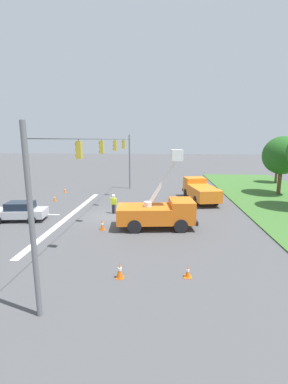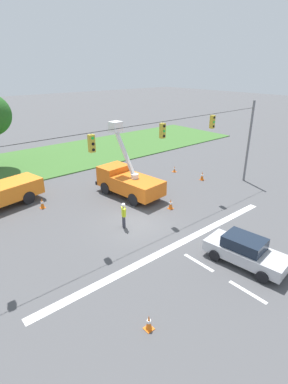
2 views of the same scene
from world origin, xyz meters
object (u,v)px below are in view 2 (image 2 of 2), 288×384
utility_truck_bucket_lift (128,180)px  traffic_cone_foreground_left (171,204)px  road_worker (124,214)px  sedan_silver (245,251)px  traffic_cone_mid_left (42,203)px  traffic_cone_far_left (202,176)px  traffic_cone_lane_edge_b (174,169)px  traffic_cone_foreground_right (149,322)px

utility_truck_bucket_lift → traffic_cone_foreground_left: bearing=-78.5°
road_worker → utility_truck_bucket_lift: bearing=49.7°
traffic_cone_foreground_left → utility_truck_bucket_lift: bearing=101.5°
sedan_silver → traffic_cone_mid_left: sedan_silver is taller
utility_truck_bucket_lift → traffic_cone_mid_left: 6.85m
traffic_cone_foreground_left → traffic_cone_far_left: bearing=20.4°
sedan_silver → traffic_cone_lane_edge_b: sedan_silver is taller
traffic_cone_mid_left → traffic_cone_far_left: size_ratio=0.97×
traffic_cone_foreground_left → traffic_cone_lane_edge_b: traffic_cone_foreground_left is taller
traffic_cone_far_left → traffic_cone_lane_edge_b: bearing=95.8°
traffic_cone_foreground_right → road_worker: bearing=60.2°
traffic_cone_mid_left → road_worker: bearing=-64.9°
sedan_silver → road_worker: size_ratio=2.53×
utility_truck_bucket_lift → traffic_cone_foreground_left: 4.31m
utility_truck_bucket_lift → traffic_cone_foreground_right: utility_truck_bucket_lift is taller
road_worker → traffic_cone_mid_left: (-2.94, 6.29, -0.60)m
traffic_cone_foreground_right → traffic_cone_lane_edge_b: traffic_cone_foreground_right is taller
sedan_silver → traffic_cone_mid_left: size_ratio=5.57×
traffic_cone_mid_left → traffic_cone_lane_edge_b: bearing=-2.4°
road_worker → traffic_cone_foreground_left: road_worker is taller
traffic_cone_foreground_left → traffic_cone_lane_edge_b: size_ratio=1.31×
road_worker → traffic_cone_far_left: 11.19m
traffic_cone_foreground_left → traffic_cone_lane_edge_b: 8.46m
utility_truck_bucket_lift → traffic_cone_foreground_left: (0.85, -4.14, -0.89)m
road_worker → traffic_cone_foreground_right: 8.49m
road_worker → traffic_cone_foreground_left: bearing=-0.1°
traffic_cone_foreground_left → traffic_cone_mid_left: 9.63m
road_worker → traffic_cone_foreground_left: size_ratio=2.20×
traffic_cone_foreground_left → traffic_cone_far_left: traffic_cone_far_left is taller
sedan_silver → traffic_cone_foreground_right: size_ratio=6.22×
traffic_cone_foreground_left → sedan_silver: bearing=-103.2°
traffic_cone_far_left → utility_truck_bucket_lift: bearing=167.1°
utility_truck_bucket_lift → traffic_cone_far_left: 7.65m
sedan_silver → traffic_cone_foreground_left: (1.72, 7.33, -0.39)m
road_worker → traffic_cone_mid_left: size_ratio=2.20×
traffic_cone_far_left → traffic_cone_mid_left: bearing=164.4°
sedan_silver → traffic_cone_mid_left: bearing=112.2°
road_worker → traffic_cone_mid_left: road_worker is taller
sedan_silver → traffic_cone_foreground_right: 6.85m
traffic_cone_foreground_right → traffic_cone_foreground_left: bearing=40.6°
traffic_cone_lane_edge_b → road_worker: bearing=-151.6°
utility_truck_bucket_lift → traffic_cone_far_left: bearing=-12.9°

